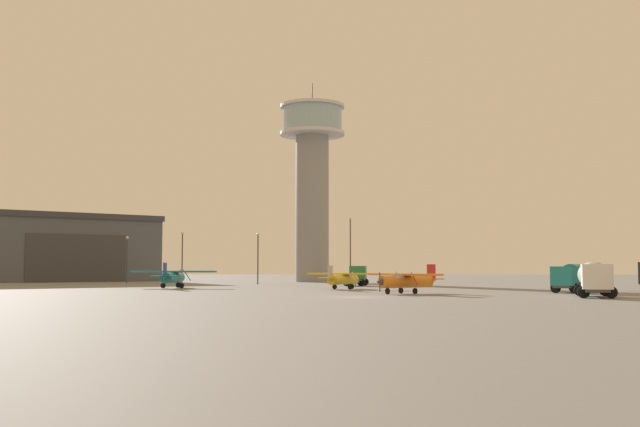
{
  "coord_description": "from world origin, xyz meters",
  "views": [
    {
      "loc": [
        -0.47,
        -61.94,
        2.5
      ],
      "look_at": [
        -3.99,
        23.97,
        8.87
      ],
      "focal_mm": 40.97,
      "sensor_mm": 36.0,
      "label": 1
    }
  ],
  "objects_px": {
    "truck_fuel_tanker_white": "(594,277)",
    "light_post_west": "(182,252)",
    "airplane_teal": "(173,276)",
    "airplane_yellow": "(343,278)",
    "airplane_orange": "(407,280)",
    "light_post_north": "(127,255)",
    "control_tower": "(312,172)",
    "light_post_centre": "(258,253)",
    "light_post_east": "(350,245)",
    "truck_fuel_tanker_teal": "(575,276)",
    "truck_flatbed_green": "(357,276)"
  },
  "relations": [
    {
      "from": "light_post_west",
      "to": "light_post_east",
      "type": "xyz_separation_m",
      "value": [
        26.37,
        -1.59,
        1.08
      ]
    },
    {
      "from": "light_post_centre",
      "to": "truck_flatbed_green",
      "type": "bearing_deg",
      "value": -27.48
    },
    {
      "from": "airplane_yellow",
      "to": "truck_flatbed_green",
      "type": "xyz_separation_m",
      "value": [
        1.77,
        16.58,
        0.03
      ]
    },
    {
      "from": "truck_fuel_tanker_white",
      "to": "light_post_north",
      "type": "xyz_separation_m",
      "value": [
        -56.0,
        51.86,
        2.84
      ]
    },
    {
      "from": "truck_fuel_tanker_white",
      "to": "light_post_centre",
      "type": "bearing_deg",
      "value": -129.56
    },
    {
      "from": "light_post_west",
      "to": "control_tower",
      "type": "bearing_deg",
      "value": 35.32
    },
    {
      "from": "airplane_teal",
      "to": "truck_fuel_tanker_white",
      "type": "xyz_separation_m",
      "value": [
        42.07,
        -25.04,
        0.25
      ]
    },
    {
      "from": "airplane_teal",
      "to": "truck_flatbed_green",
      "type": "xyz_separation_m",
      "value": [
        22.39,
        12.89,
        -0.13
      ]
    },
    {
      "from": "airplane_orange",
      "to": "light_post_centre",
      "type": "bearing_deg",
      "value": -99.04
    },
    {
      "from": "airplane_orange",
      "to": "truck_flatbed_green",
      "type": "height_order",
      "value": "airplane_orange"
    },
    {
      "from": "airplane_yellow",
      "to": "truck_flatbed_green",
      "type": "distance_m",
      "value": 16.68
    },
    {
      "from": "truck_fuel_tanker_teal",
      "to": "light_post_north",
      "type": "relative_size",
      "value": 0.76
    },
    {
      "from": "light_post_east",
      "to": "truck_fuel_tanker_white",
      "type": "bearing_deg",
      "value": -67.35
    },
    {
      "from": "airplane_orange",
      "to": "light_post_centre",
      "type": "relative_size",
      "value": 1.11
    },
    {
      "from": "airplane_teal",
      "to": "light_post_east",
      "type": "bearing_deg",
      "value": -39.92
    },
    {
      "from": "light_post_west",
      "to": "light_post_north",
      "type": "distance_m",
      "value": 9.16
    },
    {
      "from": "truck_fuel_tanker_white",
      "to": "light_post_west",
      "type": "xyz_separation_m",
      "value": [
        -46.91,
        50.81,
        3.2
      ]
    },
    {
      "from": "control_tower",
      "to": "truck_fuel_tanker_white",
      "type": "height_order",
      "value": "control_tower"
    },
    {
      "from": "control_tower",
      "to": "airplane_orange",
      "type": "xyz_separation_m",
      "value": [
        12.02,
        -57.48,
        -18.04
      ]
    },
    {
      "from": "truck_fuel_tanker_white",
      "to": "truck_fuel_tanker_teal",
      "type": "height_order",
      "value": "truck_fuel_tanker_white"
    },
    {
      "from": "airplane_yellow",
      "to": "truck_fuel_tanker_white",
      "type": "distance_m",
      "value": 30.26
    },
    {
      "from": "airplane_teal",
      "to": "airplane_yellow",
      "type": "bearing_deg",
      "value": -98.4
    },
    {
      "from": "truck_flatbed_green",
      "to": "light_post_west",
      "type": "bearing_deg",
      "value": 73.42
    },
    {
      "from": "airplane_teal",
      "to": "airplane_yellow",
      "type": "distance_m",
      "value": 20.95
    },
    {
      "from": "light_post_east",
      "to": "airplane_orange",
      "type": "bearing_deg",
      "value": -82.73
    },
    {
      "from": "light_post_west",
      "to": "light_post_centre",
      "type": "height_order",
      "value": "light_post_west"
    },
    {
      "from": "control_tower",
      "to": "airplane_teal",
      "type": "distance_m",
      "value": 46.04
    },
    {
      "from": "light_post_east",
      "to": "light_post_centre",
      "type": "height_order",
      "value": "light_post_east"
    },
    {
      "from": "airplane_orange",
      "to": "truck_fuel_tanker_teal",
      "type": "bearing_deg",
      "value": 156.11
    },
    {
      "from": "control_tower",
      "to": "light_post_east",
      "type": "bearing_deg",
      "value": -66.77
    },
    {
      "from": "truck_flatbed_green",
      "to": "light_post_centre",
      "type": "bearing_deg",
      "value": 71.25
    },
    {
      "from": "airplane_yellow",
      "to": "airplane_orange",
      "type": "height_order",
      "value": "airplane_orange"
    },
    {
      "from": "light_post_east",
      "to": "light_post_centre",
      "type": "relative_size",
      "value": 1.33
    },
    {
      "from": "airplane_yellow",
      "to": "truck_flatbed_green",
      "type": "bearing_deg",
      "value": 21.25
    },
    {
      "from": "control_tower",
      "to": "light_post_east",
      "type": "distance_m",
      "value": 21.57
    },
    {
      "from": "light_post_north",
      "to": "airplane_teal",
      "type": "bearing_deg",
      "value": -62.55
    },
    {
      "from": "airplane_yellow",
      "to": "light_post_east",
      "type": "relative_size",
      "value": 0.86
    },
    {
      "from": "airplane_yellow",
      "to": "light_post_east",
      "type": "distance_m",
      "value": 28.28
    },
    {
      "from": "airplane_orange",
      "to": "light_post_west",
      "type": "relative_size",
      "value": 1.05
    },
    {
      "from": "truck_fuel_tanker_white",
      "to": "truck_flatbed_green",
      "type": "relative_size",
      "value": 1.19
    },
    {
      "from": "airplane_yellow",
      "to": "airplane_orange",
      "type": "xyz_separation_m",
      "value": [
        6.25,
        -14.07,
        0.05
      ]
    },
    {
      "from": "control_tower",
      "to": "truck_flatbed_green",
      "type": "relative_size",
      "value": 5.69
    },
    {
      "from": "airplane_yellow",
      "to": "light_post_centre",
      "type": "height_order",
      "value": "light_post_centre"
    },
    {
      "from": "light_post_centre",
      "to": "airplane_teal",
      "type": "bearing_deg",
      "value": -110.73
    },
    {
      "from": "light_post_west",
      "to": "light_post_north",
      "type": "bearing_deg",
      "value": 173.41
    },
    {
      "from": "airplane_orange",
      "to": "light_post_north",
      "type": "bearing_deg",
      "value": -83.11
    },
    {
      "from": "light_post_north",
      "to": "control_tower",
      "type": "bearing_deg",
      "value": 24.15
    },
    {
      "from": "control_tower",
      "to": "airplane_yellow",
      "type": "distance_m",
      "value": 47.38
    },
    {
      "from": "light_post_east",
      "to": "truck_flatbed_green",
      "type": "bearing_deg",
      "value": -85.59
    },
    {
      "from": "truck_fuel_tanker_white",
      "to": "light_post_north",
      "type": "distance_m",
      "value": 76.37
    }
  ]
}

